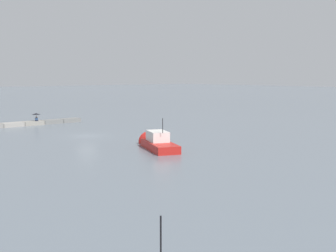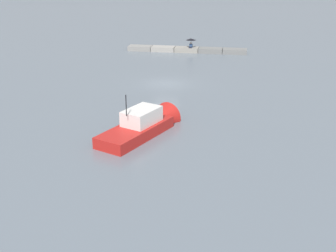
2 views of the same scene
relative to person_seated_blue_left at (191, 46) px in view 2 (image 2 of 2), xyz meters
The scene contains 5 objects.
ground_plane 16.18m from the person_seated_blue_left, 87.99° to the left, with size 500.00×500.00×0.00m, color slate.
seawall_pier 0.82m from the person_seated_blue_left, 17.92° to the right, with size 16.15×1.80×0.63m.
person_seated_blue_left is the anchor object (origin of this frame).
umbrella_open_black 0.87m from the person_seated_blue_left, 96.99° to the right, with size 1.30×1.30×1.28m.
motorboat_red_mid 29.26m from the person_seated_blue_left, 90.48° to the left, with size 5.11×7.98×4.30m.
Camera 2 is at (-7.57, 42.65, 12.14)m, focal length 46.97 mm.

